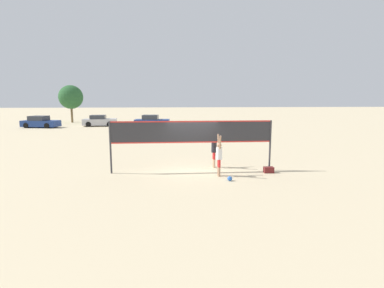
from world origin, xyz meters
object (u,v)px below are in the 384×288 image
(volleyball_net, at_px, (192,135))
(volleyball, at_px, (230,179))
(parked_car_far, at_px, (100,121))
(tree_left_cluster, at_px, (71,97))
(parked_car_near, at_px, (152,121))
(gear_bag, at_px, (269,170))
(player_blocker, at_px, (214,148))
(parked_car_mid, at_px, (40,122))
(player_spiker, at_px, (219,155))

(volleyball_net, distance_m, volleyball, 2.96)
(volleyball, height_order, parked_car_far, parked_car_far)
(parked_car_far, distance_m, tree_left_cluster, 8.73)
(volleyball, bearing_deg, tree_left_cluster, 116.97)
(volleyball_net, xyz_separation_m, parked_car_far, (-9.97, 25.10, -1.22))
(parked_car_near, bearing_deg, gear_bag, -69.61)
(player_blocker, xyz_separation_m, parked_car_far, (-11.19, 24.29, -0.40))
(volleyball, xyz_separation_m, parked_car_far, (-11.50, 26.92, 0.54))
(parked_car_near, distance_m, tree_left_cluster, 14.31)
(parked_car_mid, bearing_deg, player_spiker, -42.02)
(volleyball, relative_size, parked_car_near, 0.05)
(player_spiker, bearing_deg, parked_car_far, 23.21)
(player_blocker, height_order, tree_left_cluster, tree_left_cluster)
(player_spiker, distance_m, parked_car_near, 25.61)
(player_blocker, relative_size, parked_car_mid, 0.43)
(volleyball_net, relative_size, parked_car_far, 1.87)
(volleyball_net, xyz_separation_m, gear_bag, (3.75, -0.52, -1.73))
(player_spiker, height_order, tree_left_cluster, tree_left_cluster)
(volleyball_net, relative_size, gear_bag, 16.92)
(player_spiker, xyz_separation_m, tree_left_cluster, (-16.51, 32.21, 2.71))
(volleyball_net, bearing_deg, parked_car_near, 97.50)
(parked_car_near, relative_size, tree_left_cluster, 0.82)
(volleyball, bearing_deg, player_blocker, 96.62)
(player_blocker, bearing_deg, parked_car_near, -169.33)
(parked_car_mid, height_order, parked_car_far, parked_car_mid)
(player_spiker, relative_size, parked_car_mid, 0.42)
(player_spiker, bearing_deg, volleyball_net, 52.27)
(player_blocker, distance_m, tree_left_cluster, 34.77)
(parked_car_near, bearing_deg, player_blocker, -74.58)
(tree_left_cluster, bearing_deg, player_spiker, -62.86)
(player_spiker, xyz_separation_m, gear_bag, (2.55, 0.41, -0.88))
(parked_car_mid, bearing_deg, parked_car_far, 23.00)
(volleyball, bearing_deg, gear_bag, 30.34)
(volleyball_net, distance_m, parked_car_near, 24.54)
(gear_bag, height_order, parked_car_far, parked_car_far)
(parked_car_near, bearing_deg, volleyball, -74.98)
(volleyball, xyz_separation_m, tree_left_cluster, (-16.84, 33.10, 3.62))
(parked_car_near, xyz_separation_m, tree_left_cluster, (-12.11, 6.98, 3.08))
(volleyball_net, height_order, volleyball, volleyball_net)
(parked_car_far, bearing_deg, volleyball_net, -72.01)
(volleyball_net, bearing_deg, volleyball, -49.85)
(gear_bag, bearing_deg, player_blocker, 152.18)
(volleyball_net, bearing_deg, player_blocker, 33.56)
(volleyball_net, height_order, gear_bag, volleyball_net)
(gear_bag, xyz_separation_m, tree_left_cluster, (-19.06, 31.80, 3.59))
(player_blocker, height_order, parked_car_far, player_blocker)
(player_blocker, distance_m, parked_car_far, 26.74)
(player_spiker, xyz_separation_m, parked_car_mid, (-18.03, 24.67, -0.37))
(gear_bag, bearing_deg, player_spiker, -170.91)
(volleyball_net, relative_size, volleyball, 37.53)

